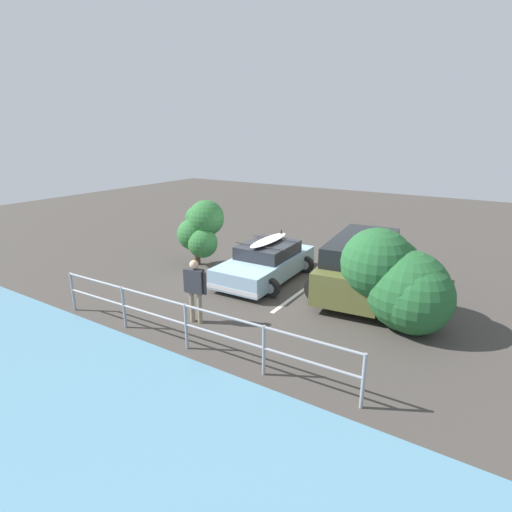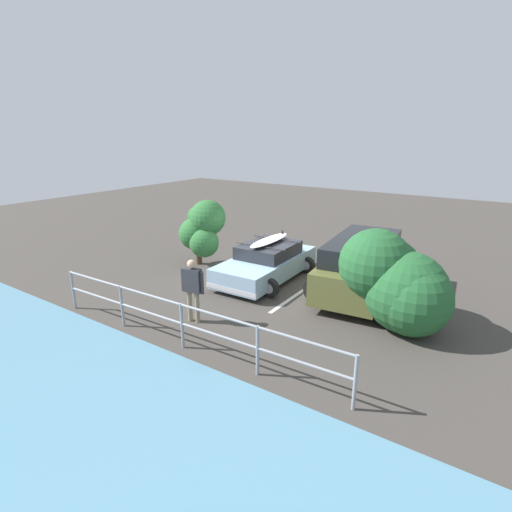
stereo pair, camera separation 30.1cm
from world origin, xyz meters
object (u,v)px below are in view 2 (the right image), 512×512
(bush_near_left, at_px, (201,230))
(bush_near_right, at_px, (396,282))
(sedan_car, at_px, (267,262))
(suv_car, at_px, (361,265))
(person_bystander, at_px, (192,285))

(bush_near_left, height_order, bush_near_right, bush_near_right)
(bush_near_left, distance_m, bush_near_right, 7.33)
(bush_near_right, bearing_deg, sedan_car, -13.39)
(sedan_car, relative_size, bush_near_right, 1.44)
(bush_near_left, bearing_deg, bush_near_right, 171.99)
(sedan_car, xyz_separation_m, bush_near_right, (-4.45, 1.06, 0.57))
(suv_car, xyz_separation_m, bush_near_left, (5.85, 0.55, 0.42))
(suv_car, bearing_deg, bush_near_left, 5.36)
(sedan_car, bearing_deg, suv_car, -170.49)
(person_bystander, xyz_separation_m, bush_near_right, (-4.31, -2.69, 0.13))
(suv_car, height_order, bush_near_left, bush_near_left)
(sedan_car, distance_m, bush_near_right, 4.61)
(sedan_car, distance_m, person_bystander, 3.78)
(suv_car, xyz_separation_m, person_bystander, (2.90, 4.26, 0.11))
(suv_car, relative_size, bush_near_right, 1.63)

